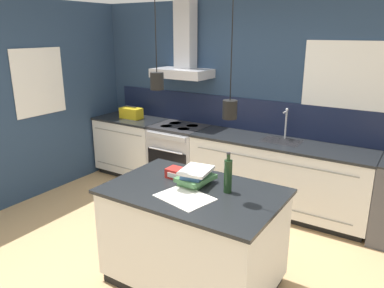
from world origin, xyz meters
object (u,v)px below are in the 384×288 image
(bottle_on_island, at_px, (228,176))
(yellow_toolbox, at_px, (131,113))
(red_supply_box, at_px, (177,173))
(book_stack, at_px, (195,176))
(oven_range, at_px, (179,156))

(bottle_on_island, xyz_separation_m, yellow_toolbox, (-2.52, 1.65, -0.07))
(bottle_on_island, relative_size, red_supply_box, 1.92)
(book_stack, distance_m, yellow_toolbox, 2.76)
(oven_range, bearing_deg, bottle_on_island, -45.46)
(oven_range, bearing_deg, book_stack, -51.66)
(book_stack, xyz_separation_m, red_supply_box, (-0.22, 0.04, -0.03))
(bottle_on_island, relative_size, book_stack, 0.98)
(bottle_on_island, bearing_deg, red_supply_box, 176.45)
(oven_range, distance_m, red_supply_box, 2.01)
(red_supply_box, bearing_deg, yellow_toolbox, 140.65)
(book_stack, relative_size, red_supply_box, 1.97)
(book_stack, height_order, yellow_toolbox, yellow_toolbox)
(oven_range, distance_m, yellow_toolbox, 1.04)
(oven_range, height_order, red_supply_box, red_supply_box)
(red_supply_box, height_order, yellow_toolbox, yellow_toolbox)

